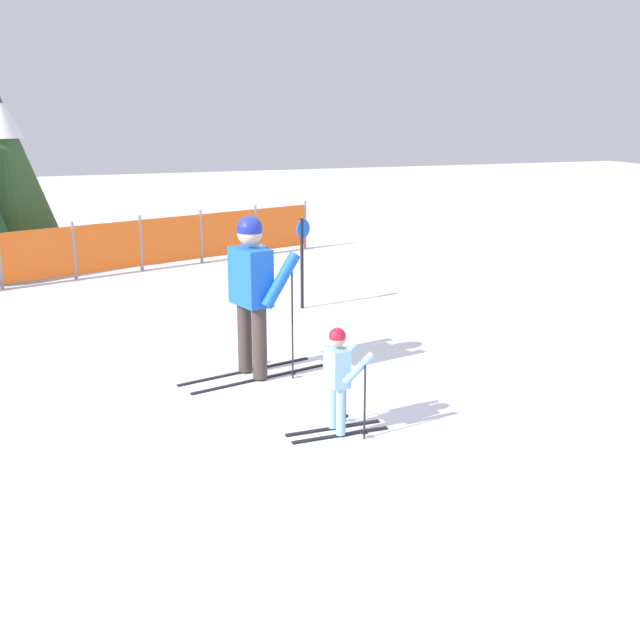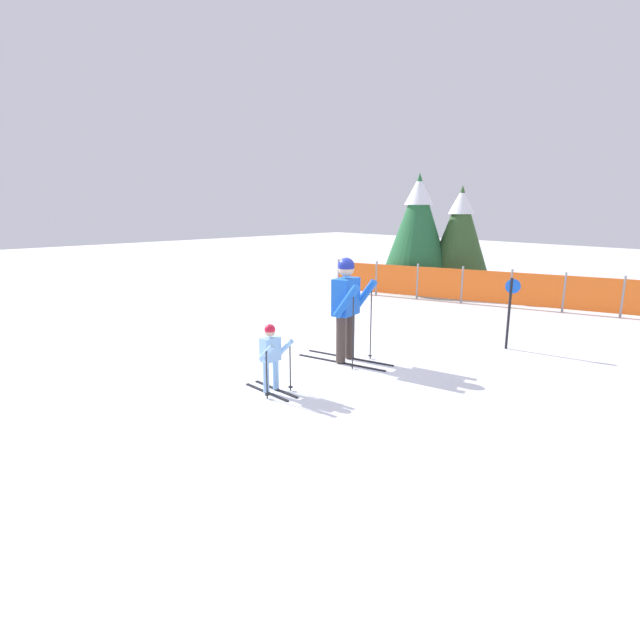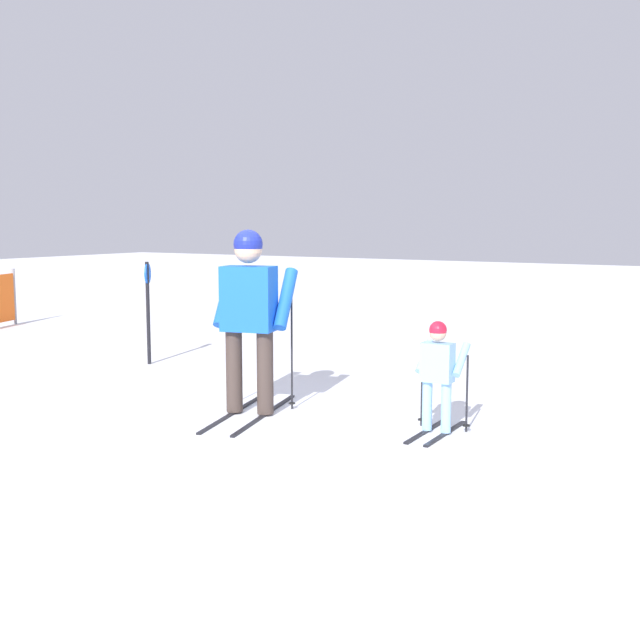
{
  "view_description": "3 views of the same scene",
  "coord_description": "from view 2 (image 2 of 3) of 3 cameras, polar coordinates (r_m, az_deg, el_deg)",
  "views": [
    {
      "loc": [
        -2.14,
        -8.39,
        3.02
      ],
      "look_at": [
        0.64,
        -0.89,
        0.89
      ],
      "focal_mm": 45.0,
      "sensor_mm": 36.0,
      "label": 1
    },
    {
      "loc": [
        6.18,
        -6.04,
        2.75
      ],
      "look_at": [
        0.54,
        -0.79,
        0.96
      ],
      "focal_mm": 28.0,
      "sensor_mm": 36.0,
      "label": 2
    },
    {
      "loc": [
        -6.22,
        -4.56,
        1.95
      ],
      "look_at": [
        0.12,
        -0.73,
        1.03
      ],
      "focal_mm": 45.0,
      "sensor_mm": 36.0,
      "label": 3
    }
  ],
  "objects": [
    {
      "name": "ground_plane",
      "position": [
        9.07,
        1.36,
        -4.58
      ],
      "size": [
        60.0,
        60.0,
        0.0
      ],
      "primitive_type": "plane",
      "color": "white"
    },
    {
      "name": "skier_adult",
      "position": [
        8.75,
        3.09,
        2.23
      ],
      "size": [
        1.79,
        0.9,
        1.86
      ],
      "rotation": [
        0.0,
        0.0,
        0.26
      ],
      "color": "black",
      "rests_on": "ground_plane"
    },
    {
      "name": "skier_child",
      "position": [
        7.42,
        -5.61,
        -3.8
      ],
      "size": [
        0.98,
        0.52,
        1.04
      ],
      "rotation": [
        0.0,
        0.0,
        0.03
      ],
      "color": "black",
      "rests_on": "ground_plane"
    },
    {
      "name": "safety_fence",
      "position": [
        14.64,
        18.43,
        3.66
      ],
      "size": [
        8.78,
        2.96,
        1.05
      ],
      "rotation": [
        0.0,
        0.0,
        0.32
      ],
      "color": "gray",
      "rests_on": "ground_plane"
    },
    {
      "name": "conifer_far",
      "position": [
        16.2,
        11.14,
        11.21
      ],
      "size": [
        1.99,
        1.99,
        3.7
      ],
      "color": "#4C3823",
      "rests_on": "ground_plane"
    },
    {
      "name": "conifer_near",
      "position": [
        16.37,
        15.75,
        10.17
      ],
      "size": [
        1.79,
        1.79,
        3.32
      ],
      "color": "#4C3823",
      "rests_on": "ground_plane"
    },
    {
      "name": "trail_marker",
      "position": [
        10.23,
        20.9,
        1.58
      ],
      "size": [
        0.26,
        0.15,
        1.39
      ],
      "color": "black",
      "rests_on": "ground_plane"
    }
  ]
}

